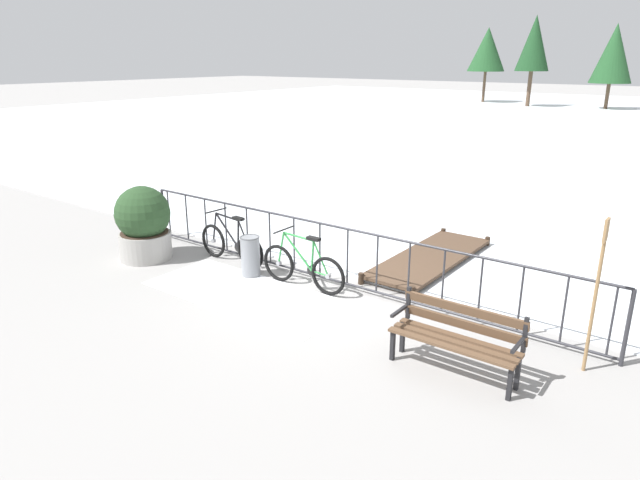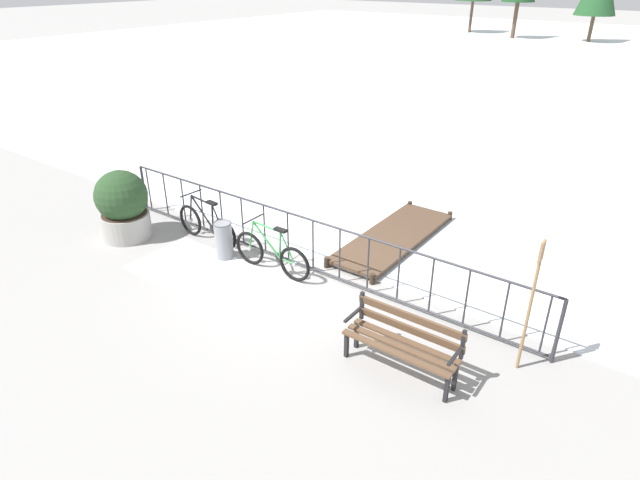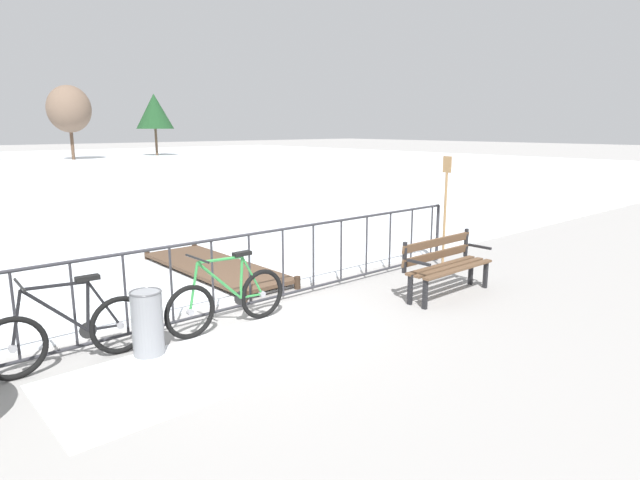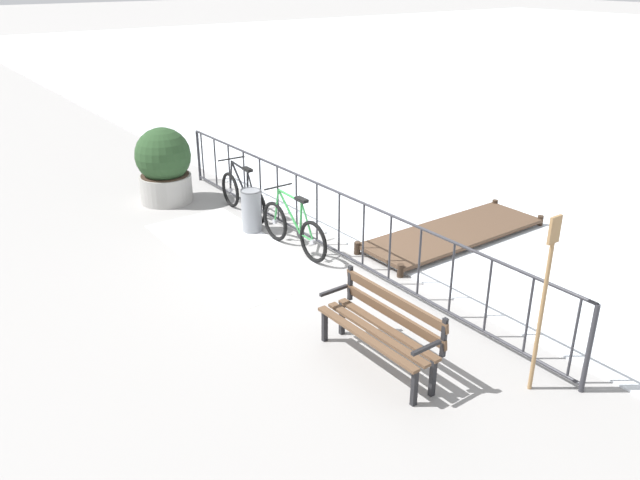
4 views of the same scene
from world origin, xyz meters
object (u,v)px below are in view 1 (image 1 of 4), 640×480
at_px(bicycle_second, 231,244).
at_px(oar_upright, 597,286).
at_px(planter_with_shrub, 143,223).
at_px(trash_bin, 250,256).
at_px(bicycle_near_railing, 303,267).
at_px(park_bench, 457,334).

height_order(bicycle_second, oar_upright, oar_upright).
bearing_deg(oar_upright, planter_with_shrub, -174.88).
xyz_separation_m(planter_with_shrub, trash_bin, (2.26, 0.56, -0.34)).
bearing_deg(bicycle_second, oar_upright, -1.07).
height_order(bicycle_near_railing, oar_upright, oar_upright).
relative_size(bicycle_second, park_bench, 1.07).
relative_size(bicycle_near_railing, bicycle_second, 1.00).
relative_size(park_bench, oar_upright, 0.81).
xyz_separation_m(planter_with_shrub, oar_upright, (7.83, 0.70, 0.43)).
height_order(park_bench, planter_with_shrub, planter_with_shrub).
distance_m(bicycle_near_railing, park_bench, 3.32).
bearing_deg(bicycle_near_railing, trash_bin, -174.02).
height_order(park_bench, trash_bin, park_bench).
relative_size(bicycle_near_railing, park_bench, 1.07).
bearing_deg(bicycle_near_railing, oar_upright, 0.33).
bearing_deg(trash_bin, park_bench, -10.98).
height_order(bicycle_second, park_bench, bicycle_second).
bearing_deg(park_bench, planter_with_shrub, 177.64).
height_order(bicycle_second, planter_with_shrub, planter_with_shrub).
bearing_deg(park_bench, oar_upright, 36.81).
distance_m(bicycle_second, trash_bin, 0.78).
xyz_separation_m(park_bench, oar_upright, (1.30, 0.97, 0.63)).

